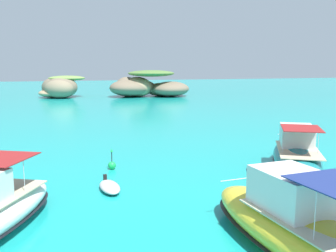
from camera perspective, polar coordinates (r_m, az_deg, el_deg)
ground_plane at (r=16.59m, az=20.54°, el=-16.97°), size 400.00×400.00×0.00m
islet_large at (r=93.02m, az=-3.50°, el=6.17°), size 24.87×19.00×6.58m
islet_small at (r=92.57m, az=-16.62°, el=5.71°), size 12.85×15.15×5.28m
motorboat_yellow at (r=15.31m, az=19.73°, el=-14.77°), size 3.39×10.88×3.39m
motorboat_teal at (r=27.35m, az=19.36°, el=-4.32°), size 8.49×10.51×3.30m
dinghy_tender at (r=22.01m, az=-9.07°, el=-9.33°), size 1.11×2.80×0.58m
channel_buoy at (r=26.39m, az=-8.73°, el=-5.97°), size 0.56×0.56×1.48m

